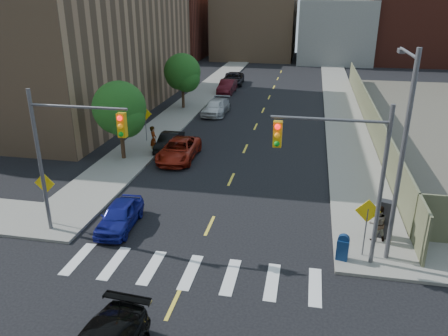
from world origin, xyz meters
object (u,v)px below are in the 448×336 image
at_px(parked_car_red, 179,150).
at_px(pedestrian_east, 377,223).
at_px(parked_car_black, 169,142).
at_px(pedestrian_west, 154,139).
at_px(parked_car_white, 215,107).
at_px(mailbox, 343,247).
at_px(parked_car_silver, 217,107).
at_px(parked_car_maroon, 227,87).
at_px(parked_car_blue, 120,215).
at_px(payphone, 384,219).
at_px(parked_car_grey, 233,79).

height_order(parked_car_red, pedestrian_east, pedestrian_east).
height_order(parked_car_black, pedestrian_west, pedestrian_west).
height_order(parked_car_white, mailbox, parked_car_white).
bearing_deg(parked_car_black, parked_car_white, 84.03).
relative_size(parked_car_silver, parked_car_white, 1.09).
bearing_deg(parked_car_white, parked_car_black, -91.64).
bearing_deg(parked_car_maroon, parked_car_silver, -84.11).
bearing_deg(parked_car_white, parked_car_maroon, 98.26).
bearing_deg(parked_car_blue, pedestrian_west, 97.60).
xyz_separation_m(parked_car_silver, parked_car_white, (-0.19, -0.40, 0.05)).
xyz_separation_m(parked_car_silver, payphone, (12.43, -21.37, 0.38)).
height_order(parked_car_blue, parked_car_silver, parked_car_silver).
xyz_separation_m(parked_car_red, parked_car_silver, (0.04, 12.84, -0.01)).
bearing_deg(parked_car_black, parked_car_blue, -84.19).
bearing_deg(parked_car_white, parked_car_blue, -85.50).
bearing_deg(parked_car_white, pedestrian_west, -94.92).
height_order(parked_car_red, parked_car_white, parked_car_white).
relative_size(parked_car_red, parked_car_maroon, 1.08).
relative_size(payphone, pedestrian_east, 1.06).
distance_m(parked_car_red, parked_car_silver, 12.84).
xyz_separation_m(parked_car_blue, parked_car_white, (-0.07, 22.29, 0.10)).
xyz_separation_m(parked_car_silver, mailbox, (10.50, -23.69, 0.03)).
relative_size(mailbox, payphone, 0.65).
bearing_deg(parked_car_maroon, pedestrian_east, -66.86).
height_order(parked_car_maroon, parked_car_grey, parked_car_maroon).
bearing_deg(parked_car_white, pedestrian_east, -55.77).
relative_size(mailbox, pedestrian_east, 0.68).
height_order(parked_car_black, parked_car_silver, parked_car_silver).
bearing_deg(payphone, parked_car_red, 163.91).
xyz_separation_m(parked_car_red, pedestrian_west, (-2.06, 0.67, 0.42)).
distance_m(parked_car_grey, payphone, 38.88).
distance_m(parked_car_silver, pedestrian_west, 12.36).
bearing_deg(payphone, parked_car_grey, 128.70).
relative_size(parked_car_white, parked_car_grey, 0.81).
xyz_separation_m(parked_car_red, pedestrian_east, (12.15, -8.93, 0.32)).
relative_size(parked_car_maroon, payphone, 2.53).
bearing_deg(pedestrian_west, parked_car_silver, -27.66).
xyz_separation_m(parked_car_blue, payphone, (12.54, 1.32, 0.42)).
bearing_deg(parked_car_blue, parked_car_grey, 88.43).
bearing_deg(payphone, parked_car_maroon, 131.53).
bearing_deg(mailbox, payphone, 61.92).
height_order(parked_car_black, mailbox, mailbox).
bearing_deg(parked_car_black, payphone, -36.89).
bearing_deg(parked_car_red, parked_car_black, 124.02).
distance_m(parked_car_white, parked_car_maroon, 10.06).
bearing_deg(parked_car_blue, parked_car_red, 86.49).
bearing_deg(parked_car_grey, parked_car_white, -90.60).
height_order(parked_car_silver, parked_car_grey, parked_car_grey).
bearing_deg(pedestrian_west, parked_car_red, -125.78).
relative_size(parked_car_red, parked_car_silver, 1.05).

